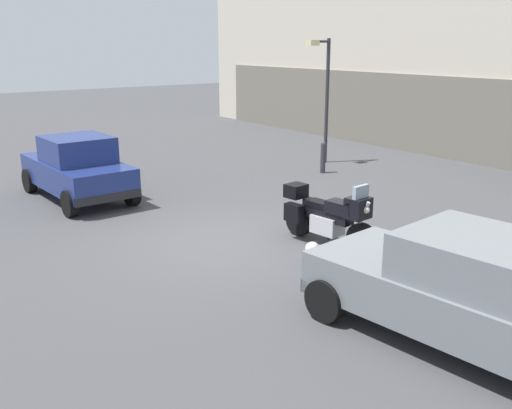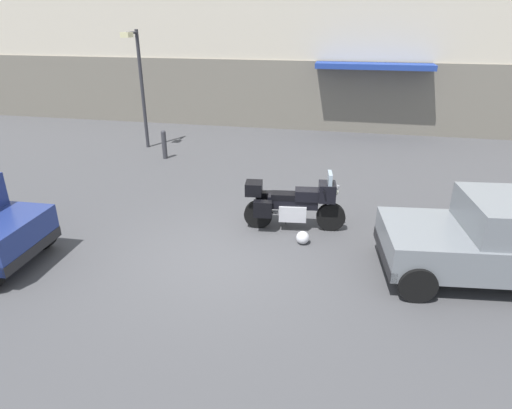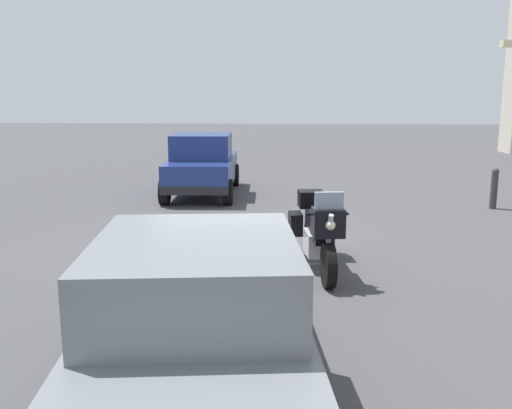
% 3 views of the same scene
% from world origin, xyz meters
% --- Properties ---
extents(ground_plane, '(80.00, 80.00, 0.00)m').
position_xyz_m(ground_plane, '(0.00, 0.00, 0.00)').
color(ground_plane, '#424244').
extents(motorcycle, '(2.26, 0.86, 1.36)m').
position_xyz_m(motorcycle, '(1.29, 1.60, 0.62)').
color(motorcycle, black).
rests_on(motorcycle, ground).
extents(helmet, '(0.28, 0.28, 0.28)m').
position_xyz_m(helmet, '(1.61, 0.93, 0.14)').
color(helmet, silver).
rests_on(helmet, ground).
extents(car_hatchback_near, '(3.93, 1.91, 1.64)m').
position_xyz_m(car_hatchback_near, '(-5.05, -1.19, 0.81)').
color(car_hatchback_near, navy).
rests_on(car_hatchback_near, ground).
extents(car_sedan_far, '(4.70, 2.36, 1.56)m').
position_xyz_m(car_sedan_far, '(5.40, 0.37, 0.78)').
color(car_sedan_far, slate).
rests_on(car_sedan_far, ground).
extents(streetlamp_curbside, '(0.28, 0.94, 4.04)m').
position_xyz_m(streetlamp_curbside, '(-4.78, 7.01, 2.51)').
color(streetlamp_curbside, '#2D2D33').
rests_on(streetlamp_curbside, ground).
extents(bollard_curbside, '(0.16, 0.16, 0.97)m').
position_xyz_m(bollard_curbside, '(-3.61, 5.98, 0.52)').
color(bollard_curbside, '#333338').
rests_on(bollard_curbside, ground).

